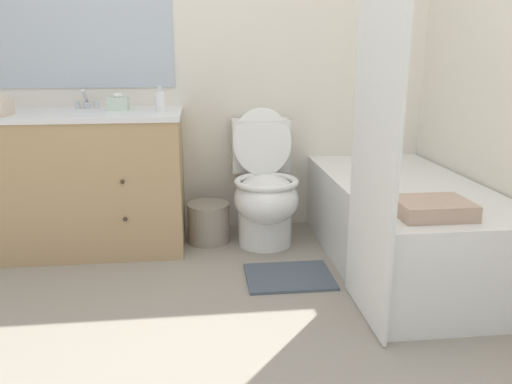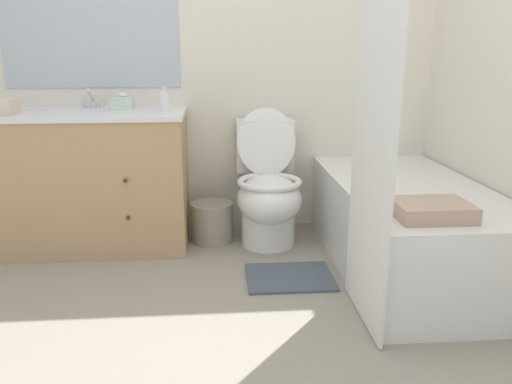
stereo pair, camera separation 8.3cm
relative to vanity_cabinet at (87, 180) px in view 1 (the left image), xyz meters
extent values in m
plane|color=gray|center=(0.81, -1.42, -0.43)|extent=(14.00, 14.00, 0.00)
cube|color=silver|center=(0.81, 0.31, 0.82)|extent=(8.00, 0.05, 2.50)
cube|color=#B2BCC6|center=(0.00, 0.28, 1.00)|extent=(1.09, 0.01, 0.93)
cube|color=silver|center=(2.24, -0.56, 0.82)|extent=(0.05, 2.71, 2.50)
cube|color=tan|center=(0.00, 0.00, -0.02)|extent=(1.15, 0.58, 0.81)
cube|color=white|center=(0.00, 0.00, 0.40)|extent=(1.17, 0.60, 0.03)
cylinder|color=white|center=(0.00, 0.00, 0.36)|extent=(0.32, 0.32, 0.10)
sphere|color=#382D23|center=(0.26, -0.30, 0.06)|extent=(0.02, 0.02, 0.02)
sphere|color=#382D23|center=(0.26, -0.30, -0.16)|extent=(0.02, 0.02, 0.02)
cylinder|color=silver|center=(0.00, 0.20, 0.43)|extent=(0.04, 0.04, 0.04)
cylinder|color=silver|center=(0.00, 0.16, 0.49)|extent=(0.02, 0.11, 0.09)
cylinder|color=silver|center=(-0.06, 0.20, 0.43)|extent=(0.03, 0.03, 0.04)
cylinder|color=silver|center=(0.05, 0.20, 0.43)|extent=(0.03, 0.03, 0.04)
cylinder|color=white|center=(1.08, -0.08, -0.31)|extent=(0.34, 0.34, 0.23)
ellipsoid|color=white|center=(1.08, -0.14, -0.11)|extent=(0.39, 0.45, 0.30)
torus|color=white|center=(1.08, -0.14, -0.01)|extent=(0.39, 0.39, 0.04)
cube|color=white|center=(1.08, 0.18, 0.16)|extent=(0.37, 0.18, 0.34)
ellipsoid|color=white|center=(1.08, 0.07, 0.20)|extent=(0.37, 0.13, 0.42)
cube|color=white|center=(1.82, -0.48, -0.19)|extent=(0.77, 1.55, 0.48)
cube|color=#A8ADAE|center=(1.82, -0.48, 0.05)|extent=(0.65, 1.43, 0.01)
cube|color=white|center=(1.42, -1.02, 0.57)|extent=(0.01, 0.55, 1.99)
cylinder|color=gray|center=(0.73, 0.00, -0.30)|extent=(0.27, 0.27, 0.25)
cube|color=silver|center=(0.21, 0.08, 0.45)|extent=(0.12, 0.11, 0.08)
ellipsoid|color=white|center=(0.21, 0.08, 0.50)|extent=(0.06, 0.03, 0.03)
cylinder|color=white|center=(0.47, -0.02, 0.47)|extent=(0.06, 0.06, 0.12)
cylinder|color=silver|center=(0.47, -0.02, 0.54)|extent=(0.03, 0.03, 0.03)
cube|color=tan|center=(1.69, -1.05, 0.09)|extent=(0.32, 0.25, 0.07)
cube|color=#4C5660|center=(1.15, -0.60, -0.42)|extent=(0.46, 0.36, 0.02)
camera|label=1|loc=(0.69, -3.03, 0.75)|focal=35.00mm
camera|label=2|loc=(0.77, -3.03, 0.75)|focal=35.00mm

